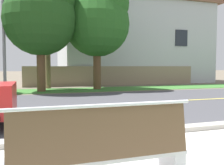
# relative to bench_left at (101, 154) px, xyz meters

# --- Properties ---
(ground_plane) EXTENTS (140.00, 140.00, 0.00)m
(ground_plane) POSITION_rel_bench_left_xyz_m (1.44, 7.69, -0.46)
(ground_plane) COLOR #665B4C
(curb_edge) EXTENTS (44.00, 0.30, 0.11)m
(curb_edge) POSITION_rel_bench_left_xyz_m (1.44, 2.04, -0.40)
(curb_edge) COLOR #ADA89E
(curb_edge) RESTS_ON ground_plane
(street_asphalt) EXTENTS (52.00, 8.00, 0.01)m
(street_asphalt) POSITION_rel_bench_left_xyz_m (1.44, 6.19, -0.45)
(street_asphalt) COLOR #424247
(street_asphalt) RESTS_ON ground_plane
(road_centre_line) EXTENTS (48.00, 0.14, 0.01)m
(road_centre_line) POSITION_rel_bench_left_xyz_m (1.44, 6.19, -0.45)
(road_centre_line) COLOR #E0CC4C
(road_centre_line) RESTS_ON ground_plane
(far_verge_grass) EXTENTS (48.00, 2.80, 0.02)m
(far_verge_grass) POSITION_rel_bench_left_xyz_m (1.44, 12.05, -0.45)
(far_verge_grass) COLOR #38702D
(far_verge_grass) RESTS_ON ground_plane
(bench_left) EXTENTS (1.90, 0.48, 1.01)m
(bench_left) POSITION_rel_bench_left_xyz_m (0.00, 0.00, 0.00)
(bench_left) COLOR silver
(bench_left) RESTS_ON ground_plane
(streetlamp) EXTENTS (0.24, 2.10, 8.00)m
(streetlamp) POSITION_rel_bench_left_xyz_m (-1.95, 11.83, 4.06)
(streetlamp) COLOR gray
(streetlamp) RESTS_ON ground_plane
(shade_tree_left) EXTENTS (3.94, 3.94, 6.50)m
(shade_tree_left) POSITION_rel_bench_left_xyz_m (0.01, 11.74, 3.77)
(shade_tree_left) COLOR brown
(shade_tree_left) RESTS_ON ground_plane
(shade_tree_centre) EXTENTS (3.95, 3.95, 6.51)m
(shade_tree_centre) POSITION_rel_bench_left_xyz_m (3.31, 12.24, 3.77)
(shade_tree_centre) COLOR brown
(shade_tree_centre) RESTS_ON ground_plane
(garden_wall) EXTENTS (13.00, 0.36, 1.40)m
(garden_wall) POSITION_rel_bench_left_xyz_m (5.28, 15.12, 0.24)
(garden_wall) COLOR gray
(garden_wall) RESTS_ON ground_plane
(house_across_street) EXTENTS (13.65, 6.91, 7.28)m
(house_across_street) POSITION_rel_bench_left_xyz_m (8.09, 18.32, 3.23)
(house_across_street) COLOR #B7BCC1
(house_across_street) RESTS_ON ground_plane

